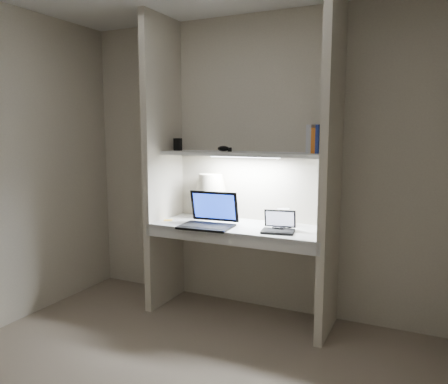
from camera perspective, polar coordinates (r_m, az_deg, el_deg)
The scene contains 17 objects.
back_wall at distance 3.77m, azimuth 3.73°, elevation 3.60°, with size 3.20×0.01×2.50m, color beige.
alcove_panel_left at distance 3.86m, azimuth -7.95°, elevation 3.64°, with size 0.06×0.55×2.50m, color beige.
alcove_panel_right at distance 3.29m, azimuth 13.83°, elevation 2.76°, with size 0.06×0.55×2.50m, color beige.
desk at distance 3.59m, azimuth 2.03°, elevation -4.69°, with size 1.40×0.55×0.04m, color white.
desk_apron at distance 3.36m, azimuth 0.26°, elevation -6.07°, with size 1.46×0.03×0.10m, color silver.
shelf at distance 3.59m, azimuth 2.68°, elevation 5.00°, with size 1.40×0.36×0.03m, color silver.
strip_light at distance 3.59m, azimuth 2.68°, elevation 4.65°, with size 0.60×0.04×0.01m, color white.
table_lamp at distance 3.84m, azimuth -1.70°, elevation 0.48°, with size 0.27×0.27×0.39m.
laptop_main at distance 3.55m, azimuth -1.93°, elevation -3.50°, with size 0.44×0.38×0.27m.
laptop_netbook at distance 3.38m, azimuth 7.15°, elevation -4.51°, with size 0.28×0.25×0.16m.
speaker at distance 3.61m, azimuth 7.73°, elevation -3.25°, with size 0.10×0.07×0.14m, color silver.
mouse at distance 3.41m, azimuth 7.07°, elevation -4.75°, with size 0.11×0.07×0.04m, color black.
cable_coil at distance 3.53m, azimuth 7.93°, elevation -4.54°, with size 0.11×0.11×0.01m, color black.
sticky_note at distance 3.81m, azimuth -7.30°, elevation -3.67°, with size 0.07×0.07×0.00m, color yellow.
book_row at distance 3.47m, azimuth 12.57°, elevation 6.68°, with size 0.21×0.15×0.22m.
shelf_box at distance 3.89m, azimuth -6.06°, elevation 6.20°, with size 0.06×0.04×0.11m, color black.
shelf_gadget at distance 3.69m, azimuth -0.08°, elevation 5.69°, with size 0.11×0.08×0.05m, color black.
Camera 1 is at (1.38, -1.99, 1.53)m, focal length 35.00 mm.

